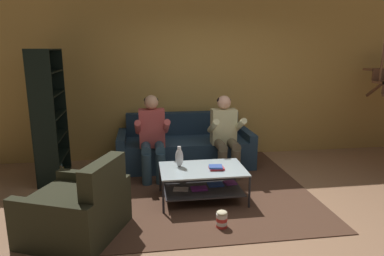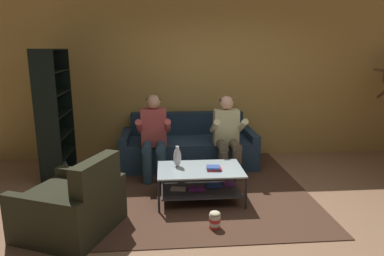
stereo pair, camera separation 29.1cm
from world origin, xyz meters
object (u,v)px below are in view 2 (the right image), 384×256
Objects in this scene: person_seated_right at (227,133)px; bookshelf at (52,121)px; coffee_table at (200,179)px; book_stack at (214,168)px; popcorn_tub at (215,220)px; person_seated_left at (154,133)px; armchair at (72,207)px; couch at (188,148)px; vase at (177,157)px.

bookshelf reaches higher than person_seated_right.
book_stack reaches higher than coffee_table.
person_seated_right is 2.64m from bookshelf.
popcorn_tub is at bearing -39.69° from bookshelf.
person_seated_left is 1.79m from armchair.
couch is 8.05× the size of vase.
bookshelf is at bearing 172.21° from person_seated_left.
coffee_table is 0.92× the size of armchair.
person_seated_right is (0.55, -0.52, 0.38)m from couch.
bookshelf is at bearing 151.95° from vase.
person_seated_left is 1.54m from bookshelf.
popcorn_tub is at bearing -67.14° from person_seated_left.
couch is 1.15× the size of bookshelf.
person_seated_right is at bearing -43.23° from couch.
armchair is at bearing -124.11° from couch.
person_seated_left is 1.16× the size of coffee_table.
bookshelf reaches higher than book_stack.
couch is at bearing 98.30° from book_stack.
person_seated_right is at bearing 38.22° from armchair.
couch is 0.85m from person_seated_left.
person_seated_left is at bearing 129.29° from book_stack.
person_seated_left is 1.11m from person_seated_right.
couch is at bearing 136.77° from person_seated_right.
armchair is at bearing -68.50° from bookshelf.
couch is 2.03× the size of coffee_table.
popcorn_tub is (2.20, -1.83, -0.75)m from bookshelf.
couch is 1.39m from coffee_table.
person_seated_right is 2.50m from armchair.
person_seated_right is 1.02m from book_stack.
bookshelf is at bearing 153.01° from coffee_table.
book_stack reaches higher than popcorn_tub.
vase is at bearing 159.77° from book_stack.
popcorn_tub is (-0.08, -0.68, -0.35)m from book_stack.
person_seated_right is at bearing 69.91° from book_stack.
person_seated_right reaches higher than book_stack.
vase reaches higher than book_stack.
bookshelf is 1.95m from armchair.
couch is at bearing 43.08° from person_seated_left.
bookshelf is (-1.83, 0.98, 0.30)m from vase.
popcorn_tub is (-0.42, -1.62, -0.57)m from person_seated_right.
bookshelf is at bearing 175.42° from person_seated_right.
vase is at bearing -28.05° from bookshelf.
person_seated_right is 4.47× the size of vase.
bookshelf is (-2.28, 1.14, 0.40)m from book_stack.
vase is at bearing 33.52° from armchair.
armchair is 5.82× the size of popcorn_tub.
person_seated_right is 1.76m from popcorn_tub.
person_seated_left is 1.13m from coffee_table.
couch is 1.33m from vase.
armchair is (-1.60, -0.60, -0.17)m from book_stack.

